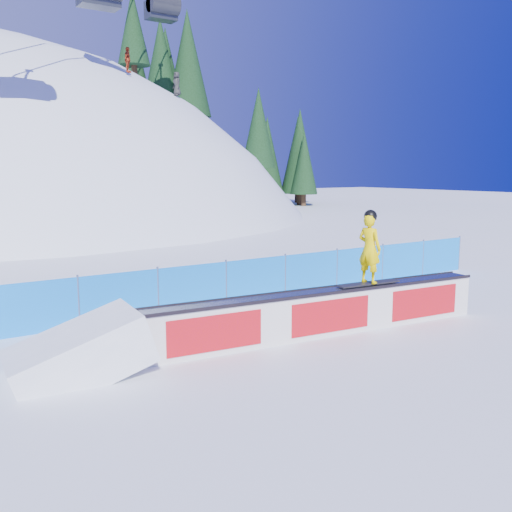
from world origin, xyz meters
TOP-DOWN VIEW (x-y plane):
  - ground at (0.00, 0.00)m, footprint 160.00×160.00m
  - treeline at (24.17, 43.38)m, footprint 22.64×10.11m
  - safety_fence at (0.00, 4.50)m, footprint 22.05×0.05m
  - rail_box at (1.38, 0.89)m, footprint 8.56×1.43m
  - snow_ramp at (-3.94, 1.42)m, footprint 2.68×1.83m
  - snowboarder at (2.62, 0.77)m, footprint 1.68×0.64m
  - distant_skiers at (2.03, 30.46)m, footprint 17.63×12.96m

SIDE VIEW (x-z plane):
  - ground at x=0.00m, z-range 0.00..0.00m
  - snow_ramp at x=-3.94m, z-range -0.79..0.79m
  - rail_box at x=1.38m, z-range -0.01..1.02m
  - safety_fence at x=0.00m, z-range -0.05..1.25m
  - snowboarder at x=2.62m, z-range 1.01..2.74m
  - treeline at x=24.17m, z-range -0.14..18.61m
  - distant_skiers at x=2.03m, z-range 7.99..14.66m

